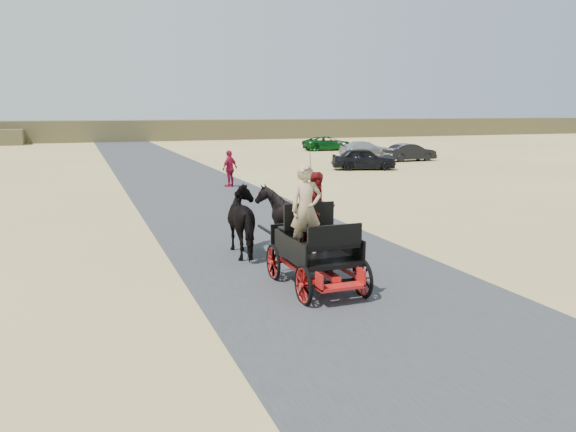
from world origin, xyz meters
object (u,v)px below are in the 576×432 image
object	(u,v)px
car_c	(366,149)
car_d	(328,143)
carriage	(316,270)
car_b	(410,152)
horse_left	(247,222)
pedestrian	(230,169)
horse_right	(289,219)
car_a	(364,159)

from	to	relation	value
car_c	car_d	xyz separation A→B (m)	(0.27, 7.55, 0.03)
carriage	car_b	distance (m)	30.10
horse_left	pedestrian	world-z (taller)	pedestrian
horse_left	pedestrian	size ratio (longest dim) A/B	1.16
carriage	horse_left	bearing A→B (deg)	100.39
horse_left	pedestrian	bearing A→B (deg)	-102.89
car_c	pedestrian	bearing A→B (deg)	142.66
horse_left	horse_right	size ratio (longest dim) A/B	1.18
car_a	horse_right	bearing A→B (deg)	163.99
carriage	car_d	bearing A→B (deg)	64.97
carriage	horse_right	xyz separation A→B (m)	(0.55, 3.00, 0.49)
car_b	horse_left	bearing A→B (deg)	137.62
pedestrian	car_a	size ratio (longest dim) A/B	0.45
car_c	car_d	size ratio (longest dim) A/B	0.91
pedestrian	car_a	world-z (taller)	pedestrian
carriage	pedestrian	world-z (taller)	pedestrian
horse_left	pedestrian	distance (m)	12.83
carriage	car_c	bearing A→B (deg)	59.85
car_d	car_c	bearing A→B (deg)	-179.11
pedestrian	car_c	xyz separation A→B (m)	(14.30, 13.10, -0.26)
horse_left	car_a	xyz separation A→B (m)	(12.48, 17.18, -0.19)
horse_left	horse_right	distance (m)	1.10
pedestrian	carriage	bearing A→B (deg)	45.03
pedestrian	horse_left	bearing A→B (deg)	40.63
horse_right	pedestrian	bearing A→B (deg)	-98.03
car_a	car_d	world-z (taller)	car_a
pedestrian	car_c	world-z (taller)	pedestrian
car_b	car_c	bearing A→B (deg)	14.01
carriage	pedestrian	size ratio (longest dim) A/B	1.39
pedestrian	car_d	world-z (taller)	pedestrian
car_a	car_c	world-z (taller)	car_a
carriage	car_c	xyz separation A→B (m)	(16.62, 28.61, 0.24)
horse_right	car_c	size ratio (longest dim) A/B	0.41
pedestrian	car_a	distance (m)	10.69
horse_right	car_a	world-z (taller)	horse_right
car_b	pedestrian	bearing A→B (deg)	117.87
horse_left	car_b	size ratio (longest dim) A/B	0.53
carriage	pedestrian	bearing A→B (deg)	81.51
carriage	horse_left	size ratio (longest dim) A/B	1.20
carriage	car_b	world-z (taller)	car_b
pedestrian	car_d	xyz separation A→B (m)	(14.57, 20.65, -0.23)
horse_left	carriage	bearing A→B (deg)	100.39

